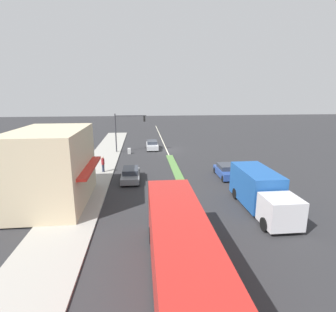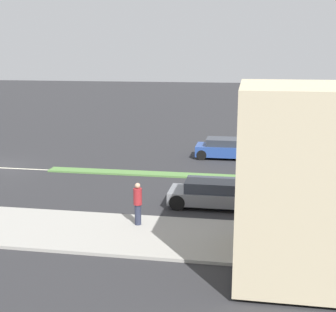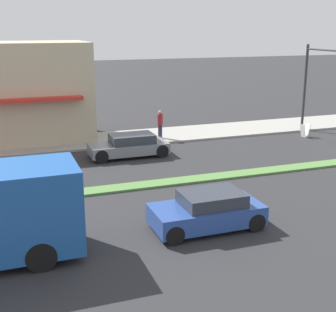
# 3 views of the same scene
# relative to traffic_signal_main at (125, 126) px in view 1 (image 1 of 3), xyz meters

# --- Properties ---
(ground_plane) EXTENTS (160.00, 160.00, 0.00)m
(ground_plane) POSITION_rel_traffic_signal_main_xyz_m (-6.12, 16.80, -3.90)
(ground_plane) COLOR #2B2B2D
(sidewalk_right) EXTENTS (4.00, 73.00, 0.12)m
(sidewalk_right) POSITION_rel_traffic_signal_main_xyz_m (2.88, 17.30, -3.84)
(sidewalk_right) COLOR #9E9B93
(sidewalk_right) RESTS_ON ground
(median_strip) EXTENTS (0.90, 46.00, 0.10)m
(median_strip) POSITION_rel_traffic_signal_main_xyz_m (-6.12, 25.80, -3.85)
(median_strip) COLOR #568442
(median_strip) RESTS_ON ground
(lane_marking_center) EXTENTS (0.16, 60.00, 0.01)m
(lane_marking_center) POSITION_rel_traffic_signal_main_xyz_m (-6.12, -1.20, -3.90)
(lane_marking_center) COLOR beige
(lane_marking_center) RESTS_ON ground
(building_corner_store) EXTENTS (5.76, 8.11, 5.83)m
(building_corner_store) POSITION_rel_traffic_signal_main_xyz_m (4.64, 18.04, -0.86)
(building_corner_store) COLOR #C6B793
(building_corner_store) RESTS_ON sidewalk_right
(traffic_signal_main) EXTENTS (4.59, 0.34, 5.60)m
(traffic_signal_main) POSITION_rel_traffic_signal_main_xyz_m (0.00, 0.00, 0.00)
(traffic_signal_main) COLOR #333338
(traffic_signal_main) RESTS_ON sidewalk_right
(pedestrian) EXTENTS (0.34, 0.34, 1.73)m
(pedestrian) POSITION_rel_traffic_signal_main_xyz_m (1.98, 10.06, -2.87)
(pedestrian) COLOR #282D42
(pedestrian) RESTS_ON sidewalk_right
(warning_aframe_sign) EXTENTS (0.45, 0.53, 0.84)m
(warning_aframe_sign) POSITION_rel_traffic_signal_main_xyz_m (-0.48, 1.14, -3.47)
(warning_aframe_sign) COLOR silver
(warning_aframe_sign) RESTS_ON ground
(delivery_truck) EXTENTS (2.44, 7.50, 2.87)m
(delivery_truck) POSITION_rel_traffic_signal_main_xyz_m (-11.12, 20.72, -2.43)
(delivery_truck) COLOR silver
(delivery_truck) RESTS_ON ground
(city_bus) EXTENTS (2.56, 11.00, 3.26)m
(city_bus) POSITION_rel_traffic_signal_main_xyz_m (-3.92, 28.25, -2.15)
(city_bus) COLOR red
(city_bus) RESTS_ON ground
(suv_grey) EXTENTS (1.80, 4.22, 1.23)m
(suv_grey) POSITION_rel_traffic_signal_main_xyz_m (-1.12, 12.89, -3.30)
(suv_grey) COLOR slate
(suv_grey) RESTS_ON ground
(coupe_blue) EXTENTS (1.86, 3.85, 1.31)m
(coupe_blue) POSITION_rel_traffic_signal_main_xyz_m (-11.12, 12.84, -3.26)
(coupe_blue) COLOR #284793
(coupe_blue) RESTS_ON ground
(sedan_silver) EXTENTS (1.79, 4.20, 1.33)m
(sedan_silver) POSITION_rel_traffic_signal_main_xyz_m (-3.92, -1.93, -3.26)
(sedan_silver) COLOR #B7BABF
(sedan_silver) RESTS_ON ground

